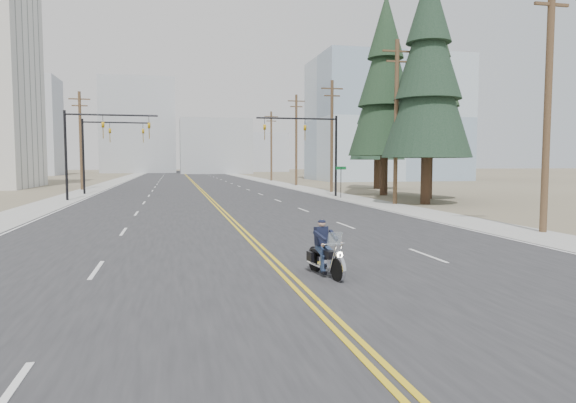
# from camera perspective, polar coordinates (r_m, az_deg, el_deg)

# --- Properties ---
(ground_plane) EXTENTS (400.00, 400.00, 0.00)m
(ground_plane) POSITION_cam_1_polar(r_m,az_deg,el_deg) (11.59, 2.25, -10.62)
(ground_plane) COLOR #776D56
(ground_plane) RESTS_ON ground
(road) EXTENTS (20.00, 200.00, 0.01)m
(road) POSITION_cam_1_polar(r_m,az_deg,el_deg) (80.92, -10.59, 2.21)
(road) COLOR #303033
(road) RESTS_ON ground
(sidewalk_left) EXTENTS (3.00, 200.00, 0.01)m
(sidewalk_left) POSITION_cam_1_polar(r_m,az_deg,el_deg) (81.33, -18.72, 2.07)
(sidewalk_left) COLOR #A5A5A0
(sidewalk_left) RESTS_ON ground
(sidewalk_right) EXTENTS (3.00, 200.00, 0.01)m
(sidewalk_right) POSITION_cam_1_polar(r_m,az_deg,el_deg) (82.14, -2.54, 2.32)
(sidewalk_right) COLOR #A5A5A0
(sidewalk_right) RESTS_ON ground
(traffic_mast_left) EXTENTS (7.10, 0.26, 7.00)m
(traffic_mast_left) POSITION_cam_1_polar(r_m,az_deg,el_deg) (43.29, -20.86, 6.68)
(traffic_mast_left) COLOR black
(traffic_mast_left) RESTS_ON ground
(traffic_mast_right) EXTENTS (7.10, 0.26, 7.00)m
(traffic_mast_right) POSITION_cam_1_polar(r_m,az_deg,el_deg) (44.47, 2.86, 6.90)
(traffic_mast_right) COLOR black
(traffic_mast_right) RESTS_ON ground
(traffic_mast_far) EXTENTS (6.10, 0.26, 7.00)m
(traffic_mast_far) POSITION_cam_1_polar(r_m,az_deg,el_deg) (51.26, -19.95, 6.24)
(traffic_mast_far) COLOR black
(traffic_mast_far) RESTS_ON ground
(street_sign) EXTENTS (0.90, 0.06, 2.62)m
(street_sign) POSITION_cam_1_polar(r_m,az_deg,el_deg) (43.07, 5.90, 2.79)
(street_sign) COLOR black
(street_sign) RESTS_ON ground
(utility_pole_a) EXTENTS (2.20, 0.30, 11.00)m
(utility_pole_a) POSITION_cam_1_polar(r_m,az_deg,el_deg) (24.46, 26.92, 10.34)
(utility_pole_a) COLOR brown
(utility_pole_a) RESTS_ON ground
(utility_pole_b) EXTENTS (2.20, 0.30, 11.50)m
(utility_pole_b) POSITION_cam_1_polar(r_m,az_deg,el_deg) (37.27, 11.93, 8.90)
(utility_pole_b) COLOR brown
(utility_pole_b) RESTS_ON ground
(utility_pole_c) EXTENTS (2.20, 0.30, 11.00)m
(utility_pole_c) POSITION_cam_1_polar(r_m,az_deg,el_deg) (51.26, 4.89, 7.45)
(utility_pole_c) COLOR brown
(utility_pole_c) RESTS_ON ground
(utility_pole_d) EXTENTS (2.20, 0.30, 11.50)m
(utility_pole_d) POSITION_cam_1_polar(r_m,az_deg,el_deg) (65.71, 0.92, 7.01)
(utility_pole_d) COLOR brown
(utility_pole_d) RESTS_ON ground
(utility_pole_e) EXTENTS (2.20, 0.30, 11.00)m
(utility_pole_e) POSITION_cam_1_polar(r_m,az_deg,el_deg) (82.31, -1.87, 6.31)
(utility_pole_e) COLOR brown
(utility_pole_e) RESTS_ON ground
(utility_pole_left) EXTENTS (2.20, 0.30, 10.50)m
(utility_pole_left) POSITION_cam_1_polar(r_m,az_deg,el_deg) (59.65, -22.05, 6.47)
(utility_pole_left) COLOR brown
(utility_pole_left) RESTS_ON ground
(glass_building) EXTENTS (24.00, 16.00, 20.00)m
(glass_building) POSITION_cam_1_polar(r_m,az_deg,el_deg) (88.30, 10.81, 8.88)
(glass_building) COLOR #9EB5CC
(glass_building) RESTS_ON ground
(haze_bldg_a) EXTENTS (14.00, 12.00, 22.00)m
(haze_bldg_a) POSITION_cam_1_polar(r_m,az_deg,el_deg) (130.10, -27.15, 7.46)
(haze_bldg_a) COLOR #B7BCC6
(haze_bldg_a) RESTS_ON ground
(haze_bldg_b) EXTENTS (18.00, 14.00, 14.00)m
(haze_bldg_b) POSITION_cam_1_polar(r_m,az_deg,el_deg) (136.31, -8.10, 6.05)
(haze_bldg_b) COLOR #ADB2B7
(haze_bldg_b) RESTS_ON ground
(haze_bldg_c) EXTENTS (16.00, 12.00, 18.00)m
(haze_bldg_c) POSITION_cam_1_polar(r_m,az_deg,el_deg) (128.34, 6.95, 7.06)
(haze_bldg_c) COLOR #B7BCC6
(haze_bldg_c) RESTS_ON ground
(haze_bldg_d) EXTENTS (20.00, 15.00, 26.00)m
(haze_bldg_d) POSITION_cam_1_polar(r_m,az_deg,el_deg) (151.42, -16.22, 8.03)
(haze_bldg_d) COLOR #ADB2B7
(haze_bldg_d) RESTS_ON ground
(haze_bldg_e) EXTENTS (14.00, 14.00, 12.00)m
(haze_bldg_e) POSITION_cam_1_polar(r_m,az_deg,el_deg) (163.24, -2.81, 5.46)
(haze_bldg_e) COLOR #B7BCC6
(haze_bldg_e) RESTS_ON ground
(motorcyclist) EXTENTS (1.12, 2.01, 1.48)m
(motorcyclist) POSITION_cam_1_polar(r_m,az_deg,el_deg) (13.53, 4.24, -5.23)
(motorcyclist) COLOR black
(motorcyclist) RESTS_ON ground
(conifer_near) EXTENTS (6.26, 6.26, 16.58)m
(conifer_near) POSITION_cam_1_polar(r_m,az_deg,el_deg) (38.33, 15.29, 14.05)
(conifer_near) COLOR #382619
(conifer_near) RESTS_ON ground
(conifer_mid) EXTENTS (6.26, 6.26, 16.70)m
(conifer_mid) POSITION_cam_1_polar(r_m,az_deg,el_deg) (43.97, 15.50, 12.86)
(conifer_mid) COLOR #382619
(conifer_mid) RESTS_ON ground
(conifer_tall) EXTENTS (6.45, 6.45, 17.93)m
(conifer_tall) POSITION_cam_1_polar(r_m,az_deg,el_deg) (47.83, 10.75, 13.11)
(conifer_tall) COLOR #382619
(conifer_tall) RESTS_ON ground
(conifer_far) EXTENTS (6.10, 6.10, 16.33)m
(conifer_far) POSITION_cam_1_polar(r_m,az_deg,el_deg) (58.92, 9.95, 10.55)
(conifer_far) COLOR #382619
(conifer_far) RESTS_ON ground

